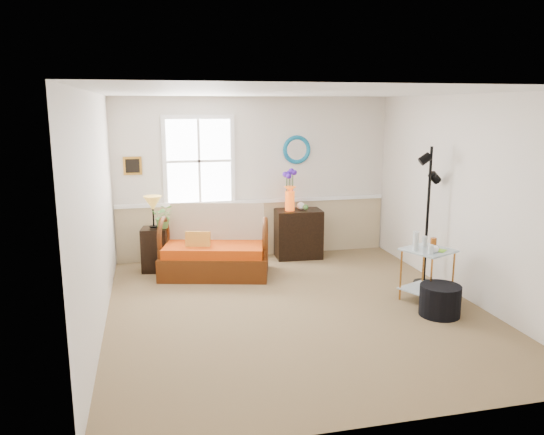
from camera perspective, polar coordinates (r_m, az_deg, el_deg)
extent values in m
cube|color=olive|center=(6.63, 2.53, -9.78)|extent=(4.50, 5.00, 0.01)
cube|color=white|center=(6.17, 2.75, 13.30)|extent=(4.50, 5.00, 0.01)
cube|color=silver|center=(8.67, -1.87, 4.27)|extent=(4.50, 0.01, 2.60)
cube|color=silver|center=(3.99, 12.49, -5.09)|extent=(4.50, 0.01, 2.60)
cube|color=silver|center=(6.06, -18.29, 0.38)|extent=(0.01, 5.00, 2.60)
cube|color=silver|center=(7.21, 20.13, 2.00)|extent=(0.01, 5.00, 2.60)
cube|color=tan|center=(8.80, -1.81, -1.24)|extent=(4.46, 0.02, 0.90)
cube|color=white|center=(8.70, -1.82, 1.76)|extent=(4.46, 0.04, 0.06)
cube|color=gold|center=(8.46, -14.77, 5.40)|extent=(0.28, 0.03, 0.28)
torus|color=#1D93BC|center=(8.77, 2.66, 7.30)|extent=(0.47, 0.07, 0.47)
imported|color=#4F863C|center=(8.06, -11.59, -0.15)|extent=(0.36, 0.39, 0.28)
cylinder|color=black|center=(6.68, 17.62, -8.49)|extent=(0.53, 0.53, 0.37)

